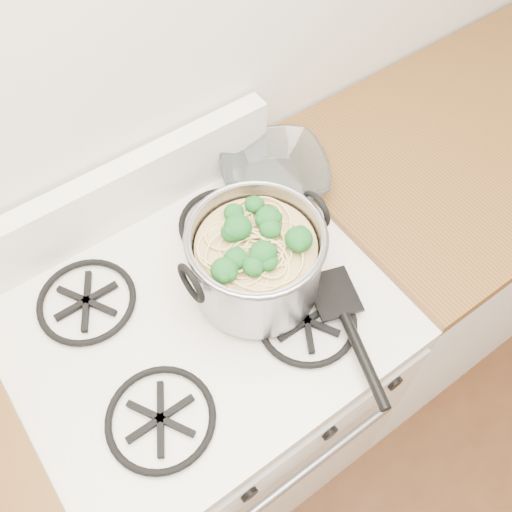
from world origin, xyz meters
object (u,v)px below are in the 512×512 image
Objects in this scene: spatula at (334,292)px; glass_bowl at (274,177)px; stock_pot at (256,261)px; gas_range at (212,393)px.

spatula is 3.17× the size of glass_bowl.
gas_range is at bearing 171.42° from stock_pot.
stock_pot reaches higher than spatula.
glass_bowl is (0.20, 0.20, -0.07)m from stock_pot.
stock_pot reaches higher than gas_range.
glass_bowl is (0.33, 0.18, 0.50)m from gas_range.
stock_pot reaches higher than glass_bowl.
glass_bowl reaches higher than spatula.
stock_pot is 0.96× the size of spatula.
stock_pot is (0.13, -0.02, 0.57)m from gas_range.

